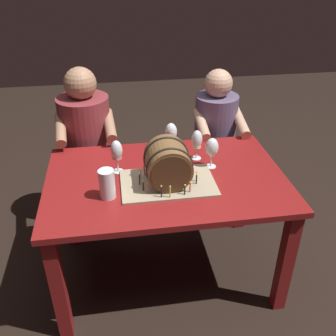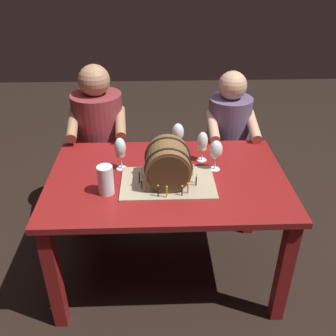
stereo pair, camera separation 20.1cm
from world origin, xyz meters
TOP-DOWN VIEW (x-y plane):
  - ground_plane at (0.00, 0.00)m, footprint 8.00×8.00m
  - dining_table at (0.00, 0.00)m, footprint 1.34×0.88m
  - barrel_cake at (0.00, -0.07)m, footprint 0.51×0.33m
  - wine_glass_white at (0.21, 0.18)m, footprint 0.06×0.06m
  - wine_glass_rose at (-0.26, 0.10)m, footprint 0.07×0.07m
  - wine_glass_empty at (0.28, 0.07)m, footprint 0.08×0.08m
  - wine_glass_red at (0.07, 0.28)m, footprint 0.07×0.07m
  - beer_pint at (-0.33, -0.15)m, footprint 0.08×0.08m
  - person_seated_left at (-0.47, 0.66)m, footprint 0.41×0.49m
  - person_seated_right at (0.47, 0.66)m, footprint 0.35×0.45m

SIDE VIEW (x-z plane):
  - ground_plane at x=0.00m, z-range 0.00..0.00m
  - person_seated_right at x=0.47m, z-range -0.06..1.07m
  - person_seated_left at x=-0.47m, z-range -0.04..1.15m
  - dining_table at x=0.00m, z-range 0.26..0.98m
  - beer_pint at x=-0.33m, z-range 0.72..0.88m
  - barrel_cake at x=0.00m, z-range 0.72..0.97m
  - wine_glass_white at x=0.21m, z-range 0.76..0.94m
  - wine_glass_empty at x=0.28m, z-range 0.76..0.95m
  - wine_glass_rose at x=-0.26m, z-range 0.76..0.96m
  - wine_glass_red at x=0.07m, z-range 0.76..0.96m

